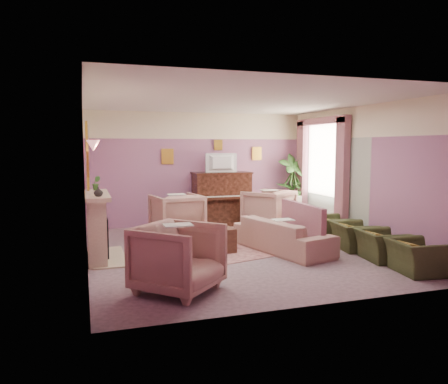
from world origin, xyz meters
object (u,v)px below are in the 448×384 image
object	(u,v)px
television	(222,161)
sofa	(283,229)
piano	(222,199)
side_table	(292,209)
olive_chair_b	(382,240)
olive_chair_d	(331,224)
olive_chair_a	(416,251)
olive_chair_c	(354,232)
floral_armchair_front	(178,254)
floral_armchair_right	(269,207)
coffee_table	(207,241)
floral_armchair_left	(177,213)

from	to	relation	value
television	sofa	xyz separation A→B (m)	(0.26, -2.94, -1.18)
piano	side_table	size ratio (longest dim) A/B	2.00
olive_chair_b	olive_chair_d	distance (m)	1.64
piano	olive_chair_b	size ratio (longest dim) A/B	1.75
olive_chair_a	olive_chair_d	xyz separation A→B (m)	(0.00, 2.46, 0.00)
olive_chair_c	side_table	bearing A→B (deg)	85.29
television	floral_armchair_front	bearing A→B (deg)	-114.38
olive_chair_a	olive_chair_b	bearing A→B (deg)	90.00
floral_armchair_right	olive_chair_d	xyz separation A→B (m)	(0.66, -1.71, -0.17)
television	coffee_table	distance (m)	3.19
floral_armchair_front	olive_chair_c	world-z (taller)	floral_armchair_front
floral_armchair_front	olive_chair_d	world-z (taller)	floral_armchair_front
floral_armchair_left	floral_armchair_right	bearing A→B (deg)	5.75
olive_chair_b	olive_chair_c	bearing A→B (deg)	90.00
olive_chair_a	olive_chair_c	size ratio (longest dim) A/B	1.00
floral_armchair_left	olive_chair_d	size ratio (longest dim) A/B	1.29
floral_armchair_left	olive_chair_c	xyz separation A→B (m)	(2.95, -2.30, -0.17)
coffee_table	floral_armchair_front	world-z (taller)	floral_armchair_front
coffee_table	olive_chair_d	distance (m)	2.76
television	olive_chair_a	size ratio (longest dim) A/B	1.00
olive_chair_d	floral_armchair_front	bearing A→B (deg)	-149.31
olive_chair_c	side_table	distance (m)	3.11
olive_chair_d	piano	bearing A→B (deg)	123.06
coffee_table	floral_armchair_right	size ratio (longest dim) A/B	0.97
sofa	side_table	xyz separation A→B (m)	(1.60, 2.80, -0.07)
coffee_table	piano	bearing A→B (deg)	67.06
piano	olive_chair_b	bearing A→B (deg)	-68.65
piano	floral_armchair_front	xyz separation A→B (m)	(-2.09, -4.66, -0.13)
television	side_table	xyz separation A→B (m)	(1.86, -0.14, -1.25)
sofa	floral_armchair_front	world-z (taller)	floral_armchair_front
sofa	olive_chair_d	bearing A→B (deg)	21.24
piano	olive_chair_c	distance (m)	3.67
floral_armchair_left	side_table	xyz separation A→B (m)	(3.21, 0.80, -0.17)
sofa	side_table	bearing A→B (deg)	60.23
television	olive_chair_b	xyz separation A→B (m)	(1.60, -4.05, -1.25)
piano	coffee_table	distance (m)	2.96
coffee_table	television	bearing A→B (deg)	66.67
television	olive_chair_c	xyz separation A→B (m)	(1.60, -3.23, -1.25)
coffee_table	sofa	bearing A→B (deg)	-11.88
floral_armchair_front	olive_chair_c	size ratio (longest dim) A/B	1.29
olive_chair_c	side_table	size ratio (longest dim) A/B	1.14
television	floral_armchair_right	bearing A→B (deg)	-36.75
olive_chair_d	side_table	size ratio (longest dim) A/B	1.14
piano	floral_armchair_right	size ratio (longest dim) A/B	1.35
piano	olive_chair_b	distance (m)	4.42
floral_armchair_right	olive_chair_a	world-z (taller)	floral_armchair_right
floral_armchair_left	olive_chair_c	distance (m)	3.74
olive_chair_a	olive_chair_c	bearing A→B (deg)	90.00
floral_armchair_front	olive_chair_a	bearing A→B (deg)	-4.17
sofa	floral_armchair_left	size ratio (longest dim) A/B	2.02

